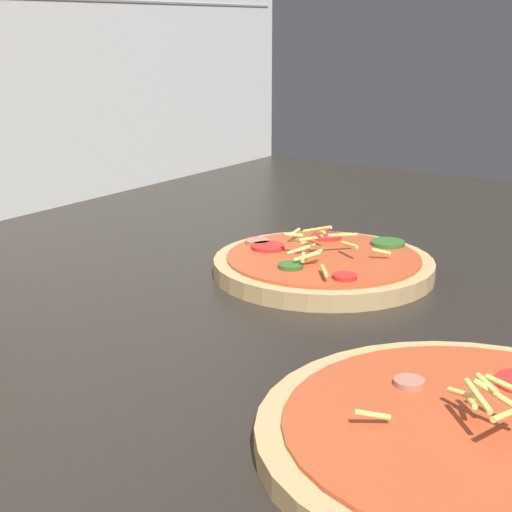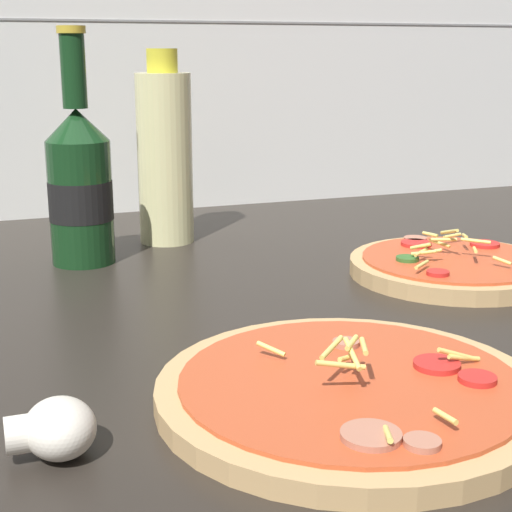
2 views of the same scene
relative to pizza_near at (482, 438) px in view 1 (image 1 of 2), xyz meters
The scene contains 3 objects.
counter_slab 25.76cm from the pizza_near, 80.25° to the left, with size 160.00×90.00×2.50cm.
pizza_near is the anchor object (origin of this frame).
pizza_far 34.87cm from the pizza_near, 45.23° to the left, with size 22.11×22.11×5.36cm.
Camera 1 is at (-45.77, -37.53, 26.69)cm, focal length 55.00 mm.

